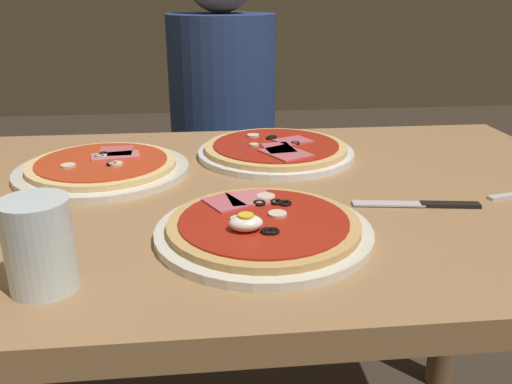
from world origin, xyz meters
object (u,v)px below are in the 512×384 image
at_px(pizza_foreground, 262,228).
at_px(pizza_across_right, 276,150).
at_px(water_glass_near, 40,250).
at_px(pizza_across_left, 103,167).
at_px(diner_person, 224,153).
at_px(knife, 425,204).
at_px(dining_table, 251,250).

relative_size(pizza_foreground, pizza_across_right, 0.95).
relative_size(pizza_foreground, water_glass_near, 2.80).
distance_m(pizza_across_left, diner_person, 0.74).
bearing_deg(diner_person, pizza_foreground, 90.50).
bearing_deg(knife, dining_table, 158.94).
bearing_deg(dining_table, diner_person, 90.78).
bearing_deg(pizza_across_right, diner_person, 97.52).
bearing_deg(knife, pizza_across_right, 123.67).
relative_size(pizza_across_right, diner_person, 0.26).
bearing_deg(water_glass_near, pizza_foreground, 22.58).
bearing_deg(pizza_across_right, dining_table, -110.00).
xyz_separation_m(pizza_across_left, pizza_across_right, (0.33, 0.07, 0.00)).
distance_m(pizza_across_right, knife, 0.35).
height_order(knife, diner_person, diner_person).
bearing_deg(water_glass_near, pizza_across_right, 55.41).
relative_size(water_glass_near, knife, 0.54).
distance_m(pizza_foreground, diner_person, 0.99).
xyz_separation_m(pizza_foreground, pizza_across_right, (0.07, 0.37, -0.00)).
bearing_deg(pizza_across_right, pizza_foreground, -100.85).
distance_m(dining_table, pizza_foreground, 0.22).
bearing_deg(pizza_across_left, diner_person, 69.78).
bearing_deg(pizza_across_left, pizza_across_right, 12.81).
bearing_deg(diner_person, knife, 106.98).
distance_m(water_glass_near, diner_person, 1.13).
xyz_separation_m(water_glass_near, diner_person, (0.25, 1.08, -0.22)).
bearing_deg(pizza_foreground, pizza_across_left, 131.12).
distance_m(pizza_foreground, knife, 0.28).
relative_size(pizza_foreground, knife, 1.51).
height_order(water_glass_near, knife, water_glass_near).
bearing_deg(dining_table, knife, -21.06).
bearing_deg(water_glass_near, knife, 19.82).
height_order(dining_table, pizza_foreground, pizza_foreground).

